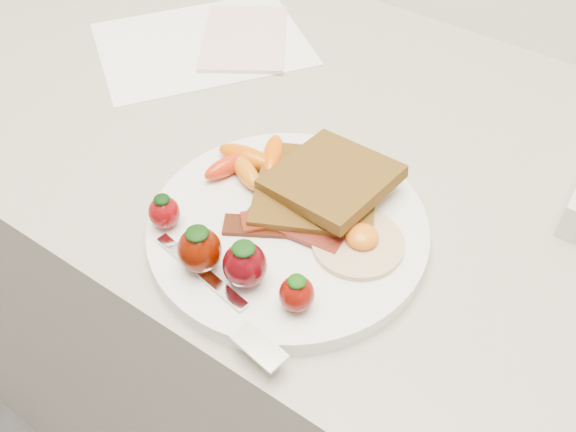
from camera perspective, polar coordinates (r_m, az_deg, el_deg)
The scene contains 11 objects.
counter at distance 1.07m, azimuth 4.85°, elevation -12.75°, with size 2.00×0.60×0.90m, color gray.
plate at distance 0.62m, azimuth -0.00°, elevation -1.20°, with size 0.27×0.27×0.02m, color white.
toast_lower at distance 0.63m, azimuth 2.52°, elevation 2.31°, with size 0.12×0.12×0.01m, color #4E3013.
toast_upper at distance 0.63m, azimuth 3.88°, elevation 3.34°, with size 0.11×0.11×0.01m, color #4F3212.
fried_egg at distance 0.59m, azimuth 6.33°, elevation -2.24°, with size 0.11×0.11×0.02m.
bacon_strips at distance 0.61m, azimuth -0.09°, elevation -0.69°, with size 0.11×0.10×0.01m.
baby_carrots at distance 0.66m, azimuth -3.45°, elevation 4.84°, with size 0.08×0.10×0.02m.
strawberries at distance 0.56m, azimuth -5.74°, elevation -3.47°, with size 0.19×0.05×0.05m.
fork at distance 0.55m, azimuth -5.54°, elevation -7.74°, with size 0.17×0.06×0.00m.
paper_sheet at distance 0.90m, azimuth -7.62°, elevation 14.92°, with size 0.20×0.27×0.00m, color white.
notepad at distance 0.90m, azimuth -3.90°, elevation 15.51°, with size 0.11×0.16×0.01m, color beige.
Camera 1 is at (0.24, 1.21, 1.37)m, focal length 40.00 mm.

